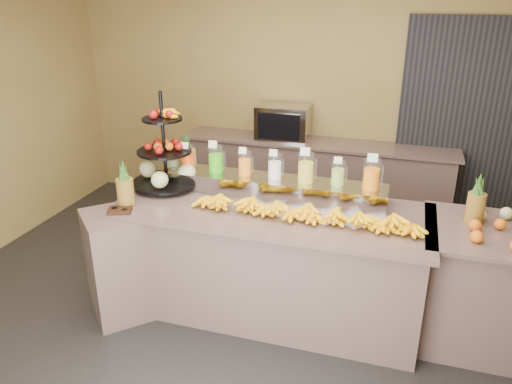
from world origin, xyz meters
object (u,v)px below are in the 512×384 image
at_px(pitcher_tray, 275,187).
at_px(condiment_caddy, 120,210).
at_px(oven_warmer, 283,122).
at_px(fruit_stand, 169,164).
at_px(right_fruit_pile, 497,224).
at_px(banana_heap, 304,209).

distance_m(pitcher_tray, condiment_caddy, 1.26).
xyz_separation_m(pitcher_tray, oven_warmer, (-0.35, 1.67, 0.12)).
bearing_deg(fruit_stand, oven_warmer, 85.23).
distance_m(fruit_stand, right_fruit_pile, 2.60).
bearing_deg(condiment_caddy, oven_warmer, 73.36).
xyz_separation_m(pitcher_tray, banana_heap, (0.33, -0.35, -0.01)).
xyz_separation_m(condiment_caddy, right_fruit_pile, (2.74, 0.47, 0.06)).
distance_m(banana_heap, condiment_caddy, 1.43).
bearing_deg(pitcher_tray, banana_heap, -47.28).
distance_m(pitcher_tray, right_fruit_pile, 1.70).
bearing_deg(banana_heap, fruit_stand, 168.14).
height_order(fruit_stand, oven_warmer, fruit_stand).
bearing_deg(pitcher_tray, condiment_caddy, -147.08).
distance_m(pitcher_tray, banana_heap, 0.48).
bearing_deg(oven_warmer, fruit_stand, -109.43).
distance_m(condiment_caddy, right_fruit_pile, 2.78).
relative_size(pitcher_tray, banana_heap, 0.99).
height_order(banana_heap, oven_warmer, oven_warmer).
height_order(fruit_stand, condiment_caddy, fruit_stand).
relative_size(fruit_stand, condiment_caddy, 4.74).
bearing_deg(right_fruit_pile, condiment_caddy, -170.36).
xyz_separation_m(pitcher_tray, right_fruit_pile, (1.69, -0.22, -0.00)).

